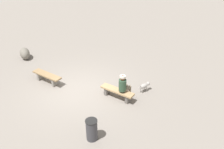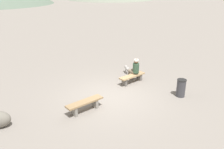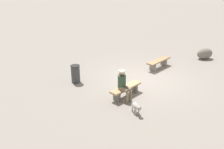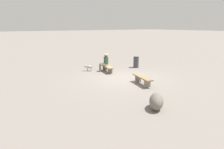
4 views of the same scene
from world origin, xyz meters
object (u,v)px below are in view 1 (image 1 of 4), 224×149
object	(u,v)px
bench_left	(47,76)
bench_right	(117,92)
dog	(145,86)
boulder	(25,53)
trash_bin	(92,130)
seated_person	(124,85)

from	to	relation	value
bench_left	bench_right	distance (m)	3.54
bench_left	dog	world-z (taller)	bench_left
dog	boulder	world-z (taller)	boulder
dog	bench_right	bearing A→B (deg)	169.06
dog	boulder	size ratio (longest dim) A/B	0.60
dog	bench_left	bearing A→B (deg)	136.65
boulder	trash_bin	bearing A→B (deg)	-34.48
dog	seated_person	bearing A→B (deg)	177.74
trash_bin	seated_person	bearing A→B (deg)	84.35
seated_person	boulder	size ratio (longest dim) A/B	1.35
bench_left	seated_person	bearing A→B (deg)	13.29
dog	boulder	distance (m)	7.21
bench_right	trash_bin	xyz separation A→B (m)	(0.02, -2.57, 0.10)
bench_left	trash_bin	world-z (taller)	trash_bin
boulder	seated_person	bearing A→B (deg)	-14.50
seated_person	trash_bin	distance (m)	2.63
bench_left	boulder	xyz separation A→B (m)	(-2.66, 1.71, -0.01)
bench_left	seated_person	world-z (taller)	seated_person
bench_right	seated_person	distance (m)	0.49
seated_person	dog	size ratio (longest dim) A/B	2.23
seated_person	dog	bearing A→B (deg)	71.35
seated_person	boulder	bearing A→B (deg)	-176.05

